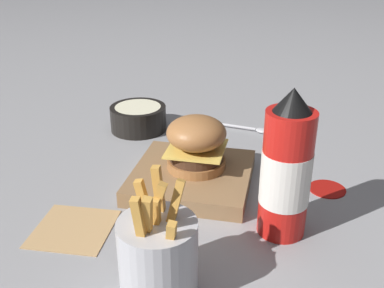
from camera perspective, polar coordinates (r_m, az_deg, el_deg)
ground_plane at (r=0.80m, az=-4.41°, el=-5.13°), size 6.00×6.00×0.00m
serving_board at (r=0.79m, az=-0.00°, el=-4.18°), size 0.20×0.20×0.03m
burger at (r=0.78m, az=0.56°, el=0.19°), size 0.10×0.10×0.09m
ketchup_bottle at (r=0.65m, az=11.86°, el=-3.37°), size 0.07×0.07×0.22m
fries_basket at (r=0.56m, az=-4.35°, el=-13.87°), size 0.10×0.10×0.16m
side_bowl at (r=1.02m, az=-6.83°, el=3.37°), size 0.12×0.12×0.05m
spoon at (r=1.02m, az=7.46°, el=1.96°), size 0.17×0.04×0.01m
ketchup_puddle at (r=0.82m, az=16.80°, el=-5.44°), size 0.06×0.06×0.00m
parchment_square at (r=0.71m, az=-14.82°, el=-10.29°), size 0.12×0.12×0.00m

